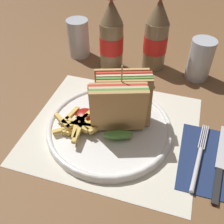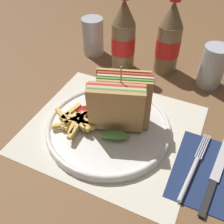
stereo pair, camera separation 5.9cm
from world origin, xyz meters
The scene contains 13 objects.
ground_plane centered at (0.00, 0.00, 0.00)m, with size 4.00×4.00×0.00m, color brown.
placemat centered at (-0.01, -0.02, 0.00)m, with size 0.38×0.33×0.00m.
plate_main centered at (-0.01, -0.03, 0.01)m, with size 0.28×0.28×0.02m.
club_sandwich centered at (0.01, -0.02, 0.08)m, with size 0.13×0.13×0.15m.
fries_pile centered at (-0.08, -0.06, 0.03)m, with size 0.11×0.12×0.02m.
ketchup_blob centered at (-0.07, -0.02, 0.03)m, with size 0.05×0.04×0.02m.
napkin centered at (0.21, -0.05, 0.00)m, with size 0.12×0.18×0.00m.
fork centered at (0.19, -0.07, 0.01)m, with size 0.03×0.18×0.01m.
knife centered at (0.23, -0.05, 0.01)m, with size 0.04×0.21×0.00m.
coke_bottle_near centered at (-0.09, 0.22, 0.10)m, with size 0.07×0.07×0.23m.
coke_bottle_far centered at (0.03, 0.26, 0.10)m, with size 0.07×0.07×0.23m.
glass_near centered at (0.16, 0.25, 0.05)m, with size 0.07×0.07×0.12m.
glass_far centered at (-0.21, 0.26, 0.05)m, with size 0.07×0.07×0.12m.
Camera 1 is at (0.11, -0.42, 0.44)m, focal length 42.00 mm.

